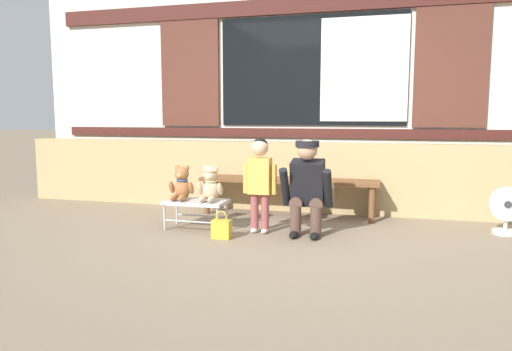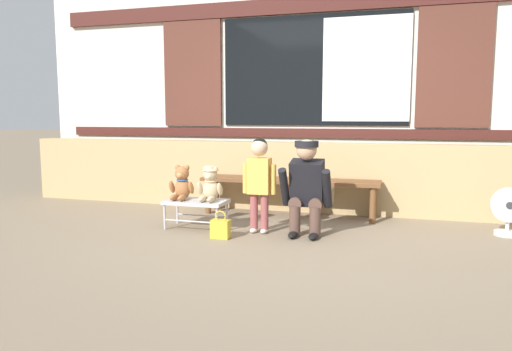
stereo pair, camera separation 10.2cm
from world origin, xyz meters
TOP-DOWN VIEW (x-y plane):
  - ground_plane at (0.00, 0.00)m, footprint 60.00×60.00m
  - brick_low_wall at (0.00, 1.43)m, footprint 7.68×0.25m
  - shop_facade at (0.00, 1.94)m, footprint 7.84×0.26m
  - wooden_bench_long at (-0.13, 1.06)m, footprint 2.10×0.40m
  - small_display_bench at (-0.93, 0.16)m, footprint 0.64×0.36m
  - teddy_bear_plain at (-1.09, 0.16)m, footprint 0.28×0.26m
  - teddy_bear_with_hat at (-0.77, 0.16)m, footprint 0.28×0.27m
  - child_standing at (-0.24, 0.16)m, footprint 0.35×0.18m
  - adult_crouching at (0.24, 0.21)m, footprint 0.50×0.49m
  - handbag_on_ground at (-0.53, -0.16)m, footprint 0.18×0.11m
  - floor_fan at (2.14, 0.74)m, footprint 0.34×0.24m

SIDE VIEW (x-z plane):
  - ground_plane at x=0.00m, z-range 0.00..0.00m
  - handbag_on_ground at x=-0.53m, z-range -0.04..0.23m
  - floor_fan at x=2.14m, z-range 0.00..0.48m
  - small_display_bench at x=-0.93m, z-range 0.12..0.42m
  - wooden_bench_long at x=-0.13m, z-range 0.15..0.59m
  - brick_low_wall at x=0.00m, z-range 0.00..0.85m
  - teddy_bear_plain at x=-1.09m, z-range 0.28..0.65m
  - teddy_bear_with_hat at x=-0.77m, z-range 0.29..0.65m
  - adult_crouching at x=0.24m, z-range 0.01..0.96m
  - child_standing at x=-0.24m, z-range 0.11..1.07m
  - shop_facade at x=0.00m, z-range 0.01..3.48m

